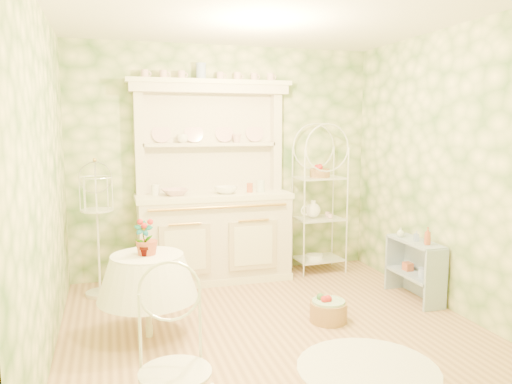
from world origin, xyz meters
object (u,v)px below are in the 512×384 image
object	(u,v)px
side_shelf	(414,272)
floor_basket	(328,311)
bakers_rack	(319,193)
round_table	(148,299)
birdcage_stand	(98,229)
kitchen_dresser	(214,182)
cafe_chair	(175,377)

from	to	relation	value
side_shelf	floor_basket	world-z (taller)	side_shelf
bakers_rack	round_table	size ratio (longest dim) A/B	2.91
round_table	birdcage_stand	bearing A→B (deg)	108.87
bakers_rack	round_table	bearing A→B (deg)	-150.57
birdcage_stand	floor_basket	size ratio (longest dim) A/B	4.57
bakers_rack	kitchen_dresser	bearing A→B (deg)	176.35
cafe_chair	floor_basket	distance (m)	2.15
birdcage_stand	bakers_rack	bearing A→B (deg)	4.13
round_table	birdcage_stand	xyz separation A→B (m)	(-0.41, 1.21, 0.38)
kitchen_dresser	cafe_chair	world-z (taller)	kitchen_dresser
side_shelf	round_table	size ratio (longest dim) A/B	0.97
kitchen_dresser	bakers_rack	xyz separation A→B (m)	(1.30, -0.00, -0.18)
round_table	cafe_chair	world-z (taller)	cafe_chair
round_table	floor_basket	distance (m)	1.62
floor_basket	kitchen_dresser	bearing A→B (deg)	115.91
round_table	kitchen_dresser	bearing A→B (deg)	58.56
bakers_rack	cafe_chair	size ratio (longest dim) A/B	2.28
side_shelf	birdcage_stand	xyz separation A→B (m)	(-3.11, 1.03, 0.43)
birdcage_stand	floor_basket	bearing A→B (deg)	-33.58
floor_basket	birdcage_stand	bearing A→B (deg)	146.42
cafe_chair	birdcage_stand	bearing A→B (deg)	106.76
side_shelf	floor_basket	bearing A→B (deg)	-158.42
birdcage_stand	floor_basket	distance (m)	2.49
side_shelf	cafe_chair	distance (m)	3.19
side_shelf	cafe_chair	world-z (taller)	cafe_chair
kitchen_dresser	cafe_chair	size ratio (longest dim) A/B	2.69
kitchen_dresser	floor_basket	xyz separation A→B (m)	(0.74, -1.52, -1.04)
bakers_rack	birdcage_stand	bearing A→B (deg)	-179.33
bakers_rack	side_shelf	world-z (taller)	bakers_rack
kitchen_dresser	side_shelf	size ratio (longest dim) A/B	3.54
cafe_chair	birdcage_stand	distance (m)	2.81
bakers_rack	round_table	xyz separation A→B (m)	(-2.16, -1.39, -0.64)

